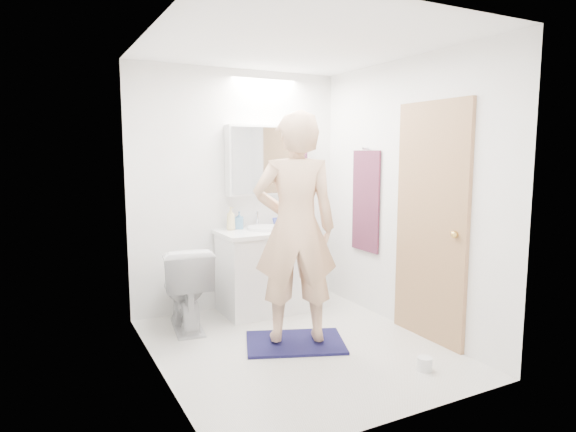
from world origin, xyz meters
TOP-DOWN VIEW (x-y plane):
  - floor at (0.00, 0.00)m, footprint 2.50×2.50m
  - ceiling at (0.00, 0.00)m, footprint 2.50×2.50m
  - wall_back at (0.00, 1.25)m, footprint 2.50×0.00m
  - wall_front at (0.00, -1.25)m, footprint 2.50×0.00m
  - wall_left at (-1.10, 0.00)m, footprint 0.00×2.50m
  - wall_right at (1.10, 0.00)m, footprint 0.00×2.50m
  - vanity_cabinet at (0.18, 0.96)m, footprint 0.90×0.55m
  - countertop at (0.18, 0.96)m, footprint 0.95×0.58m
  - sink_basin at (0.18, 0.99)m, footprint 0.36×0.36m
  - faucet at (0.18, 1.19)m, footprint 0.02×0.02m
  - medicine_cabinet at (0.30, 1.18)m, footprint 0.88×0.14m
  - mirror_panel at (0.30, 1.10)m, footprint 0.84×0.01m
  - toilet at (-0.68, 0.85)m, footprint 0.52×0.80m
  - bath_rug at (0.01, 0.05)m, footprint 0.95×0.81m
  - person at (0.01, 0.05)m, footprint 0.79×0.66m
  - door at (1.08, -0.35)m, footprint 0.04×0.80m
  - door_knob at (1.04, -0.65)m, footprint 0.06×0.06m
  - towel at (1.08, 0.55)m, footprint 0.02×0.42m
  - towel_hook at (1.07, 0.55)m, footprint 0.07×0.02m
  - soap_bottle_a at (-0.13, 1.11)m, footprint 0.11×0.11m
  - soap_bottle_b at (-0.03, 1.15)m, footprint 0.11×0.11m
  - toothbrush_cup at (0.37, 1.12)m, footprint 0.11×0.11m
  - toilet_paper_roll at (0.62, -0.82)m, footprint 0.11×0.11m

SIDE VIEW (x-z plane):
  - floor at x=0.00m, z-range 0.00..0.00m
  - bath_rug at x=0.01m, z-range 0.00..0.02m
  - toilet_paper_roll at x=0.62m, z-range 0.00..0.10m
  - toilet at x=-0.68m, z-range 0.00..0.76m
  - vanity_cabinet at x=0.18m, z-range 0.00..0.78m
  - countertop at x=0.18m, z-range 0.78..0.82m
  - sink_basin at x=0.18m, z-range 0.82..0.85m
  - toothbrush_cup at x=0.37m, z-range 0.82..0.91m
  - faucet at x=0.18m, z-range 0.82..0.98m
  - soap_bottle_b at x=-0.03m, z-range 0.82..1.00m
  - soap_bottle_a at x=-0.13m, z-range 0.82..1.05m
  - door_knob at x=1.04m, z-range 0.92..0.98m
  - person at x=0.01m, z-range 0.05..1.90m
  - door at x=1.08m, z-range 0.00..2.00m
  - towel at x=1.08m, z-range 0.60..1.60m
  - wall_back at x=0.00m, z-range -0.05..2.45m
  - wall_front at x=0.00m, z-range -0.05..2.45m
  - wall_left at x=-1.10m, z-range -0.05..2.45m
  - wall_right at x=1.10m, z-range -0.05..2.45m
  - medicine_cabinet at x=0.30m, z-range 1.15..1.85m
  - mirror_panel at x=0.30m, z-range 1.17..1.83m
  - towel_hook at x=1.07m, z-range 1.61..1.63m
  - ceiling at x=0.00m, z-range 2.40..2.40m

